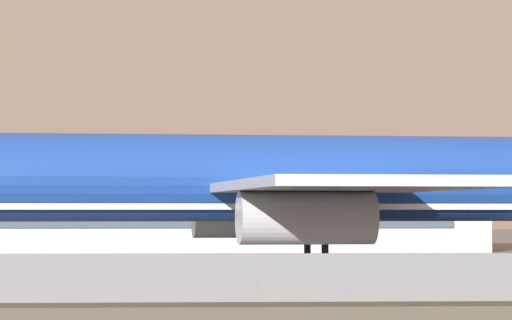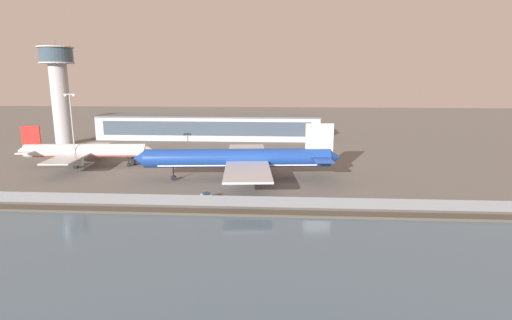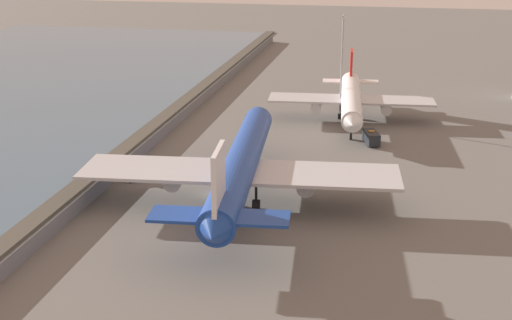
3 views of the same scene
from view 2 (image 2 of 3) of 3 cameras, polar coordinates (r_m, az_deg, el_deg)
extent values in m
plane|color=#66635E|center=(96.64, -3.67, -3.58)|extent=(500.00, 500.00, 0.00)
cube|color=#474238|center=(77.19, -5.60, -7.44)|extent=(320.00, 3.00, 0.50)
cube|color=slate|center=(81.13, -5.11, -5.82)|extent=(280.00, 0.08, 2.23)
cylinder|color=slate|center=(81.13, -5.11, -5.82)|extent=(0.10, 0.10, 2.23)
cylinder|color=#193D93|center=(99.97, -2.61, 0.30)|extent=(46.59, 8.93, 4.64)
cone|color=#193D93|center=(103.30, -16.30, 0.20)|extent=(3.41, 4.66, 4.40)
cone|color=#193D93|center=(102.54, 11.18, 0.37)|extent=(3.39, 4.43, 4.17)
cube|color=#232D3D|center=(102.44, -14.63, 0.53)|extent=(2.91, 4.16, 1.39)
cube|color=silver|center=(100.24, -2.61, -0.42)|extent=(39.58, 7.36, 0.83)
cube|color=#B7BABF|center=(89.22, -1.22, -1.49)|extent=(12.23, 23.10, 0.46)
cube|color=#B7BABF|center=(110.99, -1.33, 1.16)|extent=(12.23, 23.10, 0.46)
cylinder|color=#B7BABF|center=(91.31, -2.10, -2.16)|extent=(6.70, 3.14, 2.55)
cylinder|color=#B7BABF|center=(109.54, -2.05, 0.21)|extent=(6.70, 3.14, 2.55)
cube|color=silver|center=(100.90, 9.04, 2.94)|extent=(6.97, 1.20, 7.88)
cube|color=#193D93|center=(97.72, 9.39, 0.09)|extent=(5.38, 8.56, 0.37)
cube|color=#193D93|center=(105.58, 8.56, 0.99)|extent=(5.38, 8.56, 0.37)
cylinder|color=black|center=(102.32, -11.72, -1.78)|extent=(0.32, 0.32, 2.71)
cylinder|color=black|center=(102.65, -11.69, -2.52)|extent=(1.34, 0.63, 1.30)
cylinder|color=black|center=(98.41, -0.72, -2.07)|extent=(0.37, 0.37, 2.71)
cylinder|color=black|center=(98.74, -0.72, -2.83)|extent=(1.58, 1.18, 1.49)
cylinder|color=black|center=(103.14, -0.77, -1.42)|extent=(0.37, 0.37, 2.71)
cylinder|color=black|center=(103.46, -0.77, -2.15)|extent=(1.58, 1.18, 1.49)
cylinder|color=white|center=(124.80, -23.13, 1.24)|extent=(34.63, 6.79, 3.88)
cone|color=white|center=(119.20, -14.95, 1.34)|extent=(2.83, 3.89, 3.69)
cone|color=white|center=(132.71, -30.47, 1.13)|extent=(2.81, 3.70, 3.49)
cube|color=#232D3D|center=(119.72, -16.10, 1.55)|extent=(2.41, 3.47, 1.16)
cube|color=red|center=(124.99, -23.09, 0.76)|extent=(29.42, 5.57, 0.70)
cube|color=#B7BABF|center=(133.08, -22.50, 1.68)|extent=(8.95, 17.10, 0.39)
cube|color=#B7BABF|center=(118.09, -25.35, 0.25)|extent=(8.95, 17.10, 0.39)
cylinder|color=#B7BABF|center=(131.70, -22.25, 1.05)|extent=(4.98, 2.54, 2.14)
cylinder|color=#B7BABF|center=(119.10, -24.59, -0.21)|extent=(4.98, 2.54, 2.14)
cube|color=red|center=(130.64, -29.45, 2.82)|extent=(5.18, 0.90, 6.60)
cube|color=white|center=(133.80, -28.70, 1.52)|extent=(3.94, 6.33, 0.31)
cube|color=white|center=(128.54, -29.91, 1.02)|extent=(3.94, 6.33, 0.31)
cylinder|color=black|center=(121.40, -17.73, -0.12)|extent=(0.27, 0.27, 2.27)
cylinder|color=black|center=(121.63, -17.70, -0.65)|extent=(1.12, 0.52, 1.09)
cylinder|color=black|center=(128.11, -23.69, 0.04)|extent=(0.31, 0.31, 2.27)
cylinder|color=black|center=(128.33, -23.64, -0.45)|extent=(1.32, 0.98, 1.25)
cylinder|color=black|center=(124.44, -24.39, -0.34)|extent=(0.31, 0.31, 2.27)
cylinder|color=black|center=(124.66, -24.34, -0.85)|extent=(1.32, 0.98, 1.25)
cube|color=white|center=(84.59, -6.96, -5.38)|extent=(3.24, 3.50, 1.11)
cube|color=#283847|center=(84.70, -7.10, -4.80)|extent=(1.70, 1.67, 0.50)
cylinder|color=black|center=(85.25, -7.67, -5.54)|extent=(0.61, 0.68, 0.70)
cylinder|color=black|center=(85.85, -6.86, -5.40)|extent=(0.61, 0.68, 0.70)
cylinder|color=black|center=(83.57, -7.04, -5.89)|extent=(0.61, 0.68, 0.70)
cylinder|color=black|center=(84.18, -6.22, -5.73)|extent=(0.61, 0.68, 0.70)
cube|color=#1E2328|center=(124.23, -16.22, 0.04)|extent=(5.59, 3.58, 2.07)
cube|color=#283847|center=(124.09, -15.39, 0.26)|extent=(1.69, 2.25, 0.83)
cube|color=orange|center=(124.01, -16.25, 0.55)|extent=(0.79, 1.15, 0.16)
cylinder|color=black|center=(125.25, -15.45, -0.22)|extent=(0.87, 0.46, 0.84)
cylinder|color=black|center=(123.43, -15.47, -0.39)|extent=(0.87, 0.46, 0.84)
cylinder|color=black|center=(125.39, -16.92, -0.29)|extent=(0.87, 0.46, 0.84)
cylinder|color=black|center=(123.57, -16.96, -0.47)|extent=(0.87, 0.46, 0.84)
cylinder|color=#ADADB2|center=(169.60, -26.07, 7.11)|extent=(6.50, 6.50, 30.35)
cylinder|color=#ADADB2|center=(169.34, -26.55, 12.30)|extent=(12.34, 12.34, 0.50)
cylinder|color=#384C5B|center=(169.45, -26.65, 13.26)|extent=(11.72, 11.72, 5.20)
cylinder|color=beige|center=(169.60, -26.74, 14.20)|extent=(12.96, 12.96, 0.40)
cylinder|color=#333338|center=(169.69, -26.78, 14.67)|extent=(0.12, 0.12, 2.40)
cube|color=#B2B2B7|center=(168.73, -6.76, 4.63)|extent=(91.38, 14.60, 9.43)
cube|color=#3D4C5B|center=(161.48, -7.23, 4.47)|extent=(84.07, 0.16, 5.66)
cube|color=#5B5E63|center=(168.19, -6.80, 6.31)|extent=(91.98, 15.20, 0.50)
cylinder|color=#A8A8AD|center=(122.89, -24.69, 3.71)|extent=(0.36, 0.36, 21.15)
cube|color=#A8A8AD|center=(122.06, -25.11, 8.51)|extent=(3.20, 0.24, 0.24)
cube|color=silver|center=(122.64, -25.59, 8.33)|extent=(0.60, 0.40, 0.44)
cube|color=silver|center=(121.50, -24.60, 8.40)|extent=(0.60, 0.40, 0.44)
camera|label=1|loc=(32.15, -32.98, -33.10)|focal=105.00mm
camera|label=3|loc=(145.21, 39.86, 14.20)|focal=50.00mm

